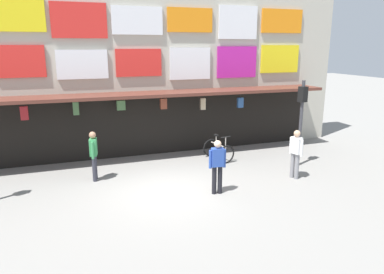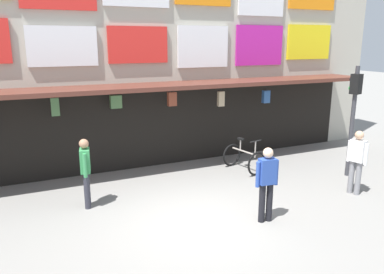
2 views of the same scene
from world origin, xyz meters
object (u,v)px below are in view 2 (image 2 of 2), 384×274
object	(u,v)px
pedestrian_in_purple	(357,159)
pedestrian_in_red	(86,169)
pedestrian_in_yellow	(267,181)
bicycle_parked	(244,158)
traffic_light_far	(354,104)

from	to	relation	value
pedestrian_in_purple	pedestrian_in_red	world-z (taller)	same
pedestrian_in_purple	pedestrian_in_yellow	distance (m)	3.03
bicycle_parked	pedestrian_in_purple	bearing A→B (deg)	-59.14
bicycle_parked	traffic_light_far	bearing A→B (deg)	-32.43
bicycle_parked	pedestrian_in_red	size ratio (longest dim) A/B	0.76
pedestrian_in_yellow	pedestrian_in_purple	bearing A→B (deg)	6.63
bicycle_parked	pedestrian_in_purple	world-z (taller)	pedestrian_in_purple
traffic_light_far	pedestrian_in_yellow	distance (m)	4.36
pedestrian_in_purple	pedestrian_in_yellow	xyz separation A→B (m)	(-3.01, -0.35, 0.00)
pedestrian_in_yellow	pedestrian_in_red	xyz separation A→B (m)	(-3.43, 2.37, 0.00)
traffic_light_far	bicycle_parked	size ratio (longest dim) A/B	2.50
bicycle_parked	pedestrian_in_red	distance (m)	4.89
bicycle_parked	pedestrian_in_red	bearing A→B (deg)	-171.47
traffic_light_far	pedestrian_in_purple	xyz separation A→B (m)	(-0.92, -1.11, -1.19)
pedestrian_in_purple	pedestrian_in_yellow	world-z (taller)	same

